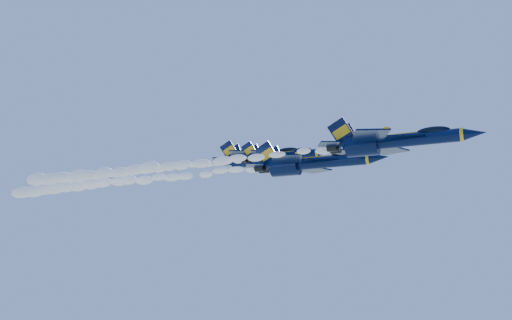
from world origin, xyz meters
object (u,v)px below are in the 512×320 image
at_px(jet_lead, 392,141).
at_px(jet_second, 311,163).
at_px(jet_third, 279,156).
at_px(jet_fourth, 262,157).

height_order(jet_lead, jet_second, jet_second).
relative_size(jet_lead, jet_second, 0.91).
xyz_separation_m(jet_second, jet_third, (-9.01, 10.09, 3.61)).
distance_m(jet_lead, jet_third, 28.54).
height_order(jet_third, jet_fourth, jet_fourth).
relative_size(jet_second, jet_third, 1.20).
height_order(jet_second, jet_third, jet_third).
bearing_deg(jet_third, jet_second, -48.23).
bearing_deg(jet_third, jet_lead, -40.31).
bearing_deg(jet_lead, jet_third, 139.69).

